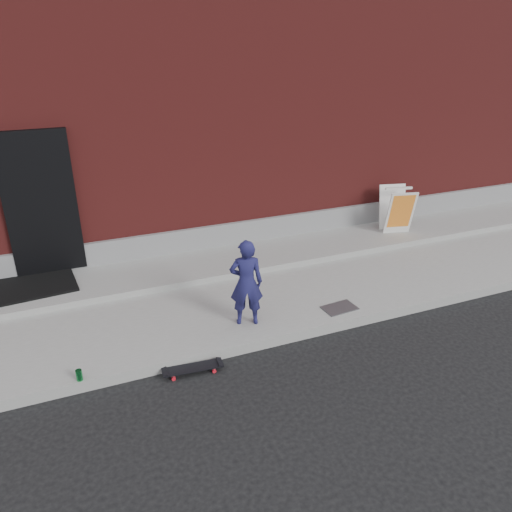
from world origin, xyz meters
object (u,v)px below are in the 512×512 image
skateboard (193,368)px  pizza_sign (397,210)px  child (246,283)px  soda_can (79,375)px

skateboard → pizza_sign: (4.77, 2.48, 0.62)m
child → pizza_sign: (3.83, 1.88, -0.07)m
child → pizza_sign: 4.26m
soda_can → child: bearing=11.1°
child → skateboard: size_ratio=1.68×
soda_can → pizza_sign: bearing=20.9°
skateboard → soda_can: bearing=172.5°
child → soda_can: 2.34m
child → pizza_sign: child is taller
skateboard → pizza_sign: pizza_sign is taller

